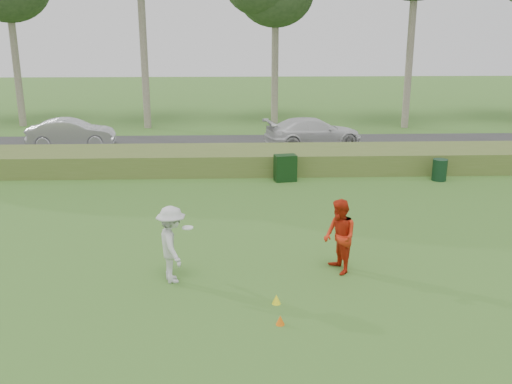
{
  "coord_description": "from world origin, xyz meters",
  "views": [
    {
      "loc": [
        -0.64,
        -12.39,
        6.09
      ],
      "look_at": [
        0.0,
        4.0,
        1.3
      ],
      "focal_mm": 40.0,
      "sensor_mm": 36.0,
      "label": 1
    }
  ],
  "objects_px": {
    "cone_orange": "(280,320)",
    "utility_cabinet": "(285,168)",
    "car_right": "(313,132)",
    "player_red": "(340,237)",
    "trash_bin": "(440,170)",
    "cone_yellow": "(276,299)",
    "player_white": "(172,244)",
    "car_mid": "(71,133)"
  },
  "relations": [
    {
      "from": "trash_bin",
      "to": "car_right",
      "type": "distance_m",
      "value": 8.04
    },
    {
      "from": "player_white",
      "to": "trash_bin",
      "type": "bearing_deg",
      "value": -64.41
    },
    {
      "from": "car_mid",
      "to": "trash_bin",
      "type": "bearing_deg",
      "value": -119.35
    },
    {
      "from": "trash_bin",
      "to": "player_red",
      "type": "bearing_deg",
      "value": -122.97
    },
    {
      "from": "player_white",
      "to": "cone_yellow",
      "type": "bearing_deg",
      "value": -135.42
    },
    {
      "from": "utility_cabinet",
      "to": "car_right",
      "type": "distance_m",
      "value": 6.95
    },
    {
      "from": "car_right",
      "to": "cone_orange",
      "type": "bearing_deg",
      "value": 158.06
    },
    {
      "from": "cone_orange",
      "to": "trash_bin",
      "type": "distance_m",
      "value": 13.68
    },
    {
      "from": "car_right",
      "to": "trash_bin",
      "type": "bearing_deg",
      "value": -160.03
    },
    {
      "from": "player_white",
      "to": "car_mid",
      "type": "height_order",
      "value": "player_white"
    },
    {
      "from": "utility_cabinet",
      "to": "trash_bin",
      "type": "distance_m",
      "value": 6.31
    },
    {
      "from": "player_red",
      "to": "cone_yellow",
      "type": "distance_m",
      "value": 2.56
    },
    {
      "from": "car_right",
      "to": "cone_yellow",
      "type": "bearing_deg",
      "value": 157.49
    },
    {
      "from": "utility_cabinet",
      "to": "player_red",
      "type": "bearing_deg",
      "value": -95.98
    },
    {
      "from": "cone_orange",
      "to": "trash_bin",
      "type": "relative_size",
      "value": 0.24
    },
    {
      "from": "player_white",
      "to": "player_red",
      "type": "bearing_deg",
      "value": -102.18
    },
    {
      "from": "cone_orange",
      "to": "cone_yellow",
      "type": "xyz_separation_m",
      "value": [
        -0.01,
        0.95,
        0.01
      ]
    },
    {
      "from": "cone_orange",
      "to": "car_mid",
      "type": "bearing_deg",
      "value": 116.6
    },
    {
      "from": "player_white",
      "to": "player_red",
      "type": "distance_m",
      "value": 4.21
    },
    {
      "from": "cone_orange",
      "to": "utility_cabinet",
      "type": "relative_size",
      "value": 0.19
    },
    {
      "from": "player_red",
      "to": "car_right",
      "type": "height_order",
      "value": "player_red"
    },
    {
      "from": "trash_bin",
      "to": "car_mid",
      "type": "bearing_deg",
      "value": 156.87
    },
    {
      "from": "utility_cabinet",
      "to": "trash_bin",
      "type": "height_order",
      "value": "utility_cabinet"
    },
    {
      "from": "cone_yellow",
      "to": "utility_cabinet",
      "type": "relative_size",
      "value": 0.21
    },
    {
      "from": "player_red",
      "to": "trash_bin",
      "type": "bearing_deg",
      "value": 132.39
    },
    {
      "from": "cone_yellow",
      "to": "car_right",
      "type": "height_order",
      "value": "car_right"
    },
    {
      "from": "player_white",
      "to": "cone_orange",
      "type": "relative_size",
      "value": 9.18
    },
    {
      "from": "cone_orange",
      "to": "trash_bin",
      "type": "height_order",
      "value": "trash_bin"
    },
    {
      "from": "player_white",
      "to": "cone_yellow",
      "type": "xyz_separation_m",
      "value": [
        2.47,
        -1.32,
        -0.85
      ]
    },
    {
      "from": "player_red",
      "to": "utility_cabinet",
      "type": "distance_m",
      "value": 9.03
    },
    {
      "from": "cone_orange",
      "to": "car_right",
      "type": "distance_m",
      "value": 18.57
    },
    {
      "from": "trash_bin",
      "to": "cone_orange",
      "type": "bearing_deg",
      "value": -122.95
    },
    {
      "from": "player_red",
      "to": "car_right",
      "type": "relative_size",
      "value": 0.38
    },
    {
      "from": "trash_bin",
      "to": "car_right",
      "type": "bearing_deg",
      "value": 122.04
    },
    {
      "from": "player_white",
      "to": "car_right",
      "type": "distance_m",
      "value": 16.98
    },
    {
      "from": "player_red",
      "to": "cone_orange",
      "type": "distance_m",
      "value": 3.26
    },
    {
      "from": "player_white",
      "to": "utility_cabinet",
      "type": "distance_m",
      "value": 10.05
    },
    {
      "from": "cone_orange",
      "to": "player_red",
      "type": "bearing_deg",
      "value": 57.12
    },
    {
      "from": "player_red",
      "to": "utility_cabinet",
      "type": "bearing_deg",
      "value": 169.04
    },
    {
      "from": "player_white",
      "to": "player_red",
      "type": "xyz_separation_m",
      "value": [
        4.19,
        0.37,
        -0.0
      ]
    },
    {
      "from": "player_white",
      "to": "cone_yellow",
      "type": "relative_size",
      "value": 8.56
    },
    {
      "from": "player_red",
      "to": "cone_yellow",
      "type": "height_order",
      "value": "player_red"
    }
  ]
}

